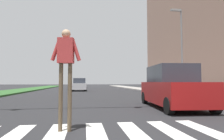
# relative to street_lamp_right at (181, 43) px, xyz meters

# --- Properties ---
(ground_plane) EXTENTS (140.00, 140.00, 0.00)m
(ground_plane) POSITION_rel_street_lamp_right_xyz_m (-8.08, 12.67, -4.59)
(ground_plane) COLOR #262628
(crosswalk) EXTENTS (5.85, 2.20, 0.01)m
(crosswalk) POSITION_rel_street_lamp_right_xyz_m (-8.08, -11.23, -4.59)
(crosswalk) COLOR silver
(crosswalk) RESTS_ON ground_plane
(median_strip) EXTENTS (3.80, 64.00, 0.15)m
(median_strip) POSITION_rel_street_lamp_right_xyz_m (-16.69, 10.67, -4.52)
(median_strip) COLOR #2D5B28
(median_strip) RESTS_ON ground_plane
(sidewalk_right) EXTENTS (3.00, 64.00, 0.15)m
(sidewalk_right) POSITION_rel_street_lamp_right_xyz_m (0.60, 10.67, -4.52)
(sidewalk_right) COLOR #9E9991
(sidewalk_right) RESTS_ON ground_plane
(street_lamp_right) EXTENTS (1.02, 0.24, 7.50)m
(street_lamp_right) POSITION_rel_street_lamp_right_xyz_m (0.00, 0.00, 0.00)
(street_lamp_right) COLOR slate
(street_lamp_right) RESTS_ON sidewalk_right
(pedestrian_performer) EXTENTS (0.75, 0.29, 2.49)m
(pedestrian_performer) POSITION_rel_street_lamp_right_xyz_m (-8.81, -10.96, -2.93)
(pedestrian_performer) COLOR brown
(pedestrian_performer) RESTS_ON ground_plane
(suv_crossing) EXTENTS (2.26, 4.72, 1.97)m
(suv_crossing) POSITION_rel_street_lamp_right_xyz_m (-4.30, -7.22, -3.66)
(suv_crossing) COLOR maroon
(suv_crossing) RESTS_ON ground_plane
(sedan_midblock) EXTENTS (1.92, 4.19, 1.69)m
(sedan_midblock) POSITION_rel_street_lamp_right_xyz_m (-9.05, 10.53, -3.81)
(sedan_midblock) COLOR #B7B7BC
(sedan_midblock) RESTS_ON ground_plane
(sedan_distant) EXTENTS (1.95, 4.65, 1.69)m
(sedan_distant) POSITION_rel_street_lamp_right_xyz_m (-9.49, 22.17, -3.81)
(sedan_distant) COLOR #B7B7BC
(sedan_distant) RESTS_ON ground_plane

